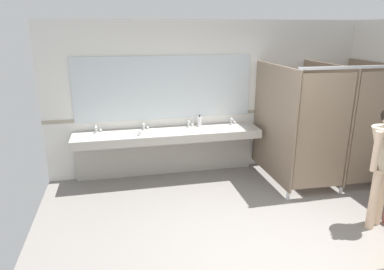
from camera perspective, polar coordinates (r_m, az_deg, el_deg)
name	(u,v)px	position (r m, az deg, el deg)	size (l,w,h in m)	color
ground_plane	(272,251)	(4.54, 12.92, -18.09)	(5.88, 5.74, 0.10)	gray
wall_back	(214,97)	(6.30, 3.66, 6.16)	(5.88, 0.12, 2.67)	silver
wall_back_tile_band	(215,114)	(6.30, 3.77, 3.53)	(5.88, 0.01, 0.06)	#9E937F
vanity_counter	(168,142)	(6.02, -4.01, -1.20)	(3.15, 0.58, 0.98)	#B2ADA3
mirror_panel	(165,88)	(6.00, -4.50, 7.71)	(3.05, 0.02, 1.07)	silver
bathroom_stalls	(330,122)	(6.15, 21.67, 2.04)	(1.90, 1.51, 2.02)	#84705B
soap_dispenser	(200,121)	(6.12, 1.24, 2.23)	(0.07, 0.07, 0.21)	white
paper_cup	(140,133)	(5.69, -8.50, 0.33)	(0.07, 0.07, 0.08)	white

